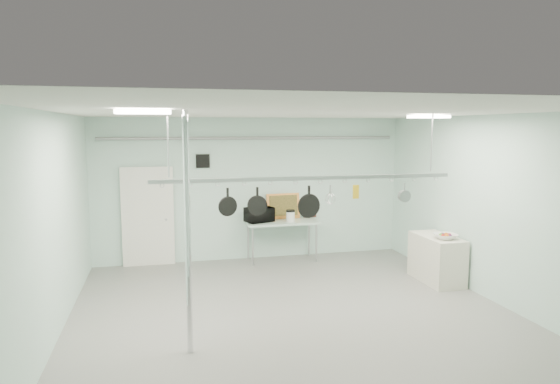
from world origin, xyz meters
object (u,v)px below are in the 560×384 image
object	(u,v)px
microwave	(259,215)
skillet_right	(309,202)
side_cabinet	(437,259)
skillet_mid	(257,201)
chrome_pole	(188,234)
pot_rack	(308,176)
skillet_left	(228,201)
fruit_bowl	(445,236)
prep_table	(282,224)
coffee_canister	(290,217)

from	to	relation	value
microwave	skillet_right	bearing A→B (deg)	72.66
side_cabinet	skillet_mid	size ratio (longest dim) A/B	2.91
chrome_pole	pot_rack	xyz separation A→B (m)	(1.90, 0.90, 0.63)
microwave	skillet_left	xyz separation A→B (m)	(-1.14, -3.32, 0.81)
chrome_pole	skillet_right	world-z (taller)	chrome_pole
side_cabinet	fruit_bowl	bearing A→B (deg)	-90.30
microwave	skillet_left	bearing A→B (deg)	51.52
pot_rack	skillet_mid	size ratio (longest dim) A/B	11.63
skillet_mid	microwave	bearing A→B (deg)	98.88
prep_table	skillet_left	xyz separation A→B (m)	(-1.65, -3.30, 1.05)
pot_rack	fruit_bowl	size ratio (longest dim) A/B	11.54
side_cabinet	coffee_canister	distance (m)	3.22
prep_table	fruit_bowl	xyz separation A→B (m)	(2.55, -2.47, 0.12)
side_cabinet	microwave	bearing A→B (deg)	144.03
prep_table	pot_rack	bearing A→B (deg)	-96.91
fruit_bowl	skillet_right	bearing A→B (deg)	-164.26
microwave	skillet_mid	xyz separation A→B (m)	(-0.69, -3.32, 0.81)
coffee_canister	skillet_mid	size ratio (longest dim) A/B	0.55
prep_table	pot_rack	distance (m)	3.61
chrome_pole	skillet_right	distance (m)	2.13
skillet_left	side_cabinet	bearing A→B (deg)	0.27
chrome_pole	fruit_bowl	distance (m)	5.19
fruit_bowl	skillet_mid	xyz separation A→B (m)	(-3.75, -0.83, 0.93)
microwave	skillet_mid	world-z (taller)	skillet_mid
chrome_pole	prep_table	world-z (taller)	chrome_pole
skillet_left	skillet_right	bearing A→B (deg)	-14.40
chrome_pole	pot_rack	distance (m)	2.19
chrome_pole	skillet_right	size ratio (longest dim) A/B	6.22
chrome_pole	fruit_bowl	world-z (taller)	chrome_pole
side_cabinet	microwave	xyz separation A→B (m)	(-3.06, 2.22, 0.62)
skillet_mid	skillet_right	distance (m)	0.82
chrome_pole	fruit_bowl	bearing A→B (deg)	19.60
pot_rack	microwave	xyz separation A→B (m)	(-0.11, 3.32, -1.16)
skillet_mid	fruit_bowl	bearing A→B (deg)	33.03
side_cabinet	pot_rack	bearing A→B (deg)	-159.55
pot_rack	coffee_canister	world-z (taller)	pot_rack
coffee_canister	chrome_pole	bearing A→B (deg)	-121.13
skillet_left	skillet_right	xyz separation A→B (m)	(1.27, 0.00, -0.05)
prep_table	skillet_mid	xyz separation A→B (m)	(-1.20, -3.30, 1.05)
fruit_bowl	skillet_right	world-z (taller)	skillet_right
chrome_pole	skillet_left	size ratio (longest dim) A/B	7.80
pot_rack	skillet_right	distance (m)	0.40
chrome_pole	coffee_canister	size ratio (longest dim) A/B	14.17
coffee_canister	pot_rack	bearing A→B (deg)	-100.05
pot_rack	microwave	world-z (taller)	pot_rack
skillet_mid	skillet_left	bearing A→B (deg)	-159.40
skillet_left	chrome_pole	bearing A→B (deg)	-140.11
skillet_left	skillet_mid	world-z (taller)	same
chrome_pole	skillet_right	bearing A→B (deg)	25.17
skillet_right	coffee_canister	bearing A→B (deg)	70.98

